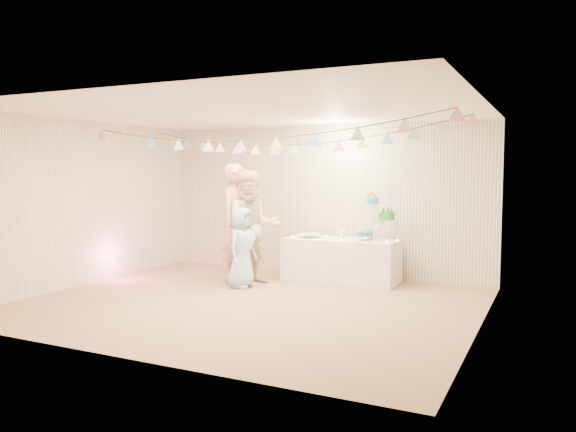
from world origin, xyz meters
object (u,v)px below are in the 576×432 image
at_px(table, 341,260).
at_px(person_adult_a, 238,223).
at_px(person_child, 242,247).
at_px(person_adult_b, 252,227).
at_px(cake_stand, 375,215).

distance_m(table, person_adult_a, 1.81).
relative_size(table, person_child, 1.49).
height_order(person_adult_b, person_child, person_adult_b).
relative_size(person_adult_b, person_child, 1.45).
xyz_separation_m(cake_stand, person_adult_b, (-1.77, -0.83, -0.20)).
bearing_deg(person_adult_b, person_adult_a, 128.24).
height_order(cake_stand, person_adult_b, person_adult_b).
distance_m(person_adult_a, person_child, 0.64).
relative_size(table, person_adult_b, 1.02).
bearing_deg(table, person_adult_b, -147.37).
relative_size(cake_stand, person_child, 0.57).
distance_m(table, cake_stand, 0.94).
relative_size(cake_stand, person_adult_a, 0.37).
distance_m(table, person_child, 1.68).
bearing_deg(person_adult_b, cake_stand, -12.69).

